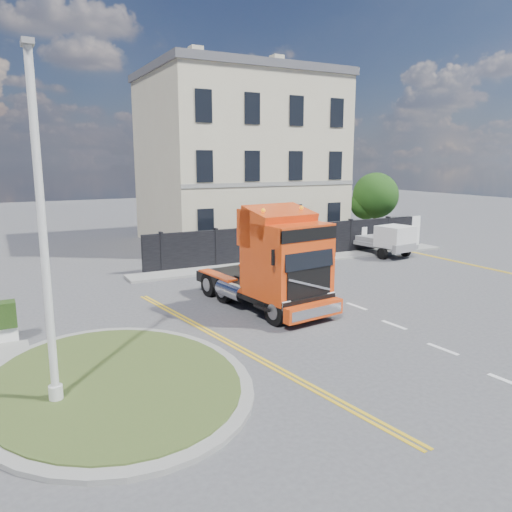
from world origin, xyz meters
TOP-DOWN VIEW (x-y plane):
  - ground at (0.00, 0.00)m, footprint 120.00×120.00m
  - traffic_island at (-7.00, -3.00)m, footprint 6.80×6.80m
  - hoarding_fence at (6.55, 9.00)m, footprint 18.80×0.25m
  - georgian_building at (6.00, 16.50)m, footprint 12.30×10.30m
  - tree at (14.38, 12.10)m, footprint 3.20×3.20m
  - pavement_far at (6.00, 8.10)m, footprint 20.00×1.60m
  - truck at (-0.12, 0.62)m, footprint 3.20×6.74m
  - flatbed_pickup at (11.23, 6.95)m, footprint 2.41×4.74m
  - lamppost_island at (-8.43, -3.50)m, footprint 0.25×0.50m

SIDE VIEW (x-z plane):
  - ground at x=0.00m, z-range 0.00..0.00m
  - pavement_far at x=6.00m, z-range 0.00..0.12m
  - traffic_island at x=-7.00m, z-range 0.00..0.16m
  - hoarding_fence at x=6.55m, z-range 0.00..2.00m
  - flatbed_pickup at x=11.23m, z-range 0.07..1.96m
  - truck at x=-0.12m, z-range -0.20..3.69m
  - tree at x=14.38m, z-range 0.65..5.45m
  - lamppost_island at x=-8.43m, z-range 0.17..8.24m
  - georgian_building at x=6.00m, z-range -0.63..12.17m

